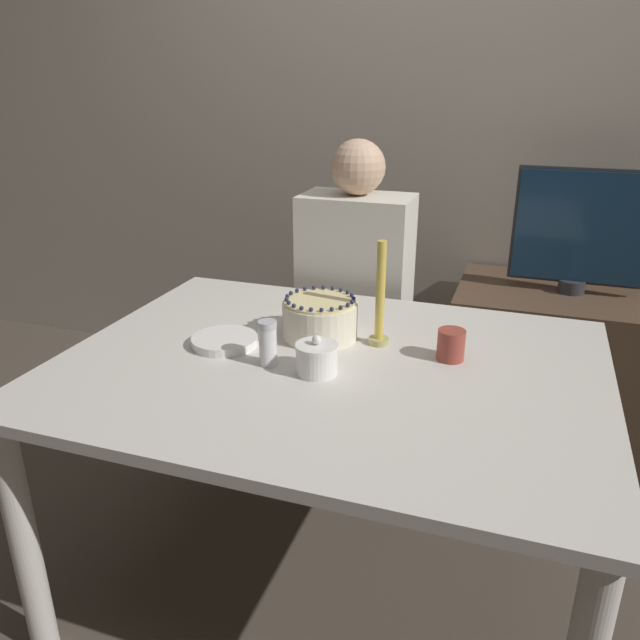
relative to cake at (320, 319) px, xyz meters
The scene contains 12 objects.
ground_plane 0.80m from the cake, 62.54° to the right, with size 12.00×12.00×0.00m, color #4C4238.
wall_behind 1.35m from the cake, 86.46° to the left, with size 8.00×0.05×2.60m.
dining_table 0.23m from the cake, 62.54° to the right, with size 1.41×1.07×0.73m.
cake is the anchor object (origin of this frame).
sugar_bowl 0.23m from the cake, 72.92° to the right, with size 0.11×0.11×0.10m.
sugar_shaker 0.23m from the cake, 107.12° to the right, with size 0.05×0.05×0.12m.
plate_stack 0.28m from the cake, 148.94° to the right, with size 0.18×0.18×0.02m.
candle 0.18m from the cake, ahead, with size 0.06×0.06×0.30m.
cup 0.38m from the cake, ahead, with size 0.07×0.07×0.08m.
person_man_blue_shirt 0.64m from the cake, 96.09° to the left, with size 0.40×0.34×1.23m.
side_cabinet 1.26m from the cake, 52.50° to the left, with size 0.85×0.56×0.64m.
tv_monitor 1.18m from the cake, 52.59° to the left, with size 0.49×0.10×0.48m.
Camera 1 is at (0.46, -1.41, 1.43)m, focal length 35.00 mm.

